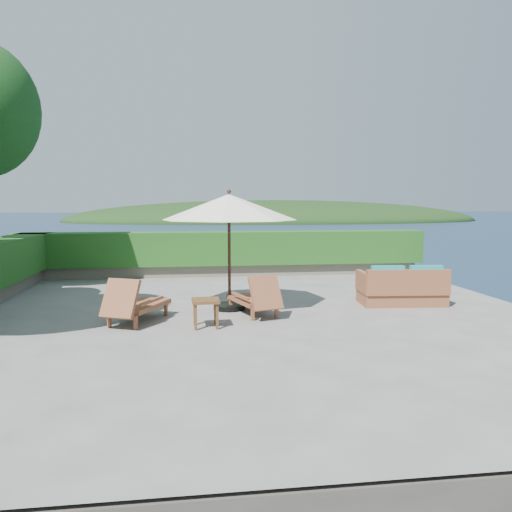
{
  "coord_description": "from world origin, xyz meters",
  "views": [
    {
      "loc": [
        -1.1,
        -9.6,
        2.2
      ],
      "look_at": [
        0.3,
        0.8,
        1.1
      ],
      "focal_mm": 35.0,
      "sensor_mm": 36.0,
      "label": 1
    }
  ],
  "objects": [
    {
      "name": "ground",
      "position": [
        0.0,
        0.0,
        0.0
      ],
      "size": [
        12.0,
        12.0,
        0.0
      ],
      "primitive_type": "plane",
      "color": "gray",
      "rests_on": "ground"
    },
    {
      "name": "foundation",
      "position": [
        0.0,
        0.0,
        -1.55
      ],
      "size": [
        12.0,
        12.0,
        3.0
      ],
      "primitive_type": "cube",
      "color": "#574F45",
      "rests_on": "ocean"
    },
    {
      "name": "ocean",
      "position": [
        0.0,
        0.0,
        -3.0
      ],
      "size": [
        600.0,
        600.0,
        0.0
      ],
      "primitive_type": "plane",
      "color": "#162445",
      "rests_on": "ground"
    },
    {
      "name": "offshore_island",
      "position": [
        25.0,
        140.0,
        -3.0
      ],
      "size": [
        126.0,
        57.6,
        12.6
      ],
      "primitive_type": "ellipsoid",
      "color": "black",
      "rests_on": "ocean"
    },
    {
      "name": "planter_wall_far",
      "position": [
        0.0,
        5.6,
        0.18
      ],
      "size": [
        12.0,
        0.6,
        0.36
      ],
      "primitive_type": "cube",
      "color": "gray",
      "rests_on": "ground"
    },
    {
      "name": "hedge_far",
      "position": [
        0.0,
        5.6,
        0.85
      ],
      "size": [
        12.4,
        0.9,
        1.0
      ],
      "primitive_type": "cube",
      "color": "#144012",
      "rests_on": "planter_wall_far"
    },
    {
      "name": "patio_umbrella",
      "position": [
        -0.28,
        0.66,
        2.11
      ],
      "size": [
        3.25,
        3.25,
        2.5
      ],
      "rotation": [
        0.0,
        0.0,
        -0.18
      ],
      "color": "black",
      "rests_on": "ground"
    },
    {
      "name": "lounge_left",
      "position": [
        -2.11,
        -0.33,
        0.37
      ],
      "size": [
        1.21,
        1.66,
        0.88
      ],
      "rotation": [
        0.0,
        0.0,
        -0.43
      ],
      "color": "brown",
      "rests_on": "ground"
    },
    {
      "name": "lounge_right",
      "position": [
        0.19,
        0.03,
        0.35
      ],
      "size": [
        1.0,
        1.56,
        0.84
      ],
      "rotation": [
        0.0,
        0.0,
        0.31
      ],
      "color": "brown",
      "rests_on": "ground"
    },
    {
      "name": "side_table",
      "position": [
        -0.82,
        -0.82,
        0.42
      ],
      "size": [
        0.49,
        0.49,
        0.51
      ],
      "rotation": [
        0.0,
        0.0,
        0.03
      ],
      "color": "brown",
      "rests_on": "ground"
    },
    {
      "name": "wicker_loveseat",
      "position": [
        3.51,
        0.64,
        0.35
      ],
      "size": [
        1.9,
        1.08,
        0.89
      ],
      "rotation": [
        0.0,
        0.0,
        -0.08
      ],
      "color": "brown",
      "rests_on": "ground"
    }
  ]
}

